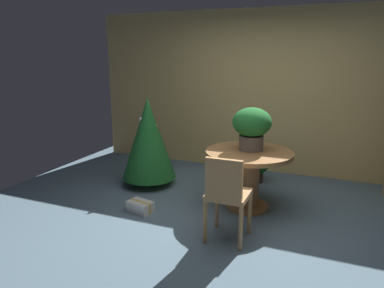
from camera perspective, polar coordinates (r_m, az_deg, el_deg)
ground_plane at (r=4.22m, az=5.32°, el=-12.68°), size 6.60×6.60×0.00m
back_wall_panel at (r=5.94m, az=12.02°, el=8.01°), size 6.00×0.10×2.60m
round_dining_table at (r=4.51m, az=8.99°, el=-4.03°), size 1.07×1.07×0.74m
flower_vase at (r=4.44m, az=9.48°, el=2.92°), size 0.48×0.48×0.53m
wooden_chair_near at (r=3.67m, az=5.54°, el=-7.79°), size 0.42×0.42×0.93m
holiday_tree at (r=5.25m, az=-6.97°, el=0.89°), size 0.79×0.79×1.30m
gift_box_cream at (r=4.55m, az=-8.23°, el=-9.81°), size 0.35×0.26×0.13m
potted_plant at (r=5.52m, az=10.40°, el=-3.10°), size 0.36×0.36×0.49m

